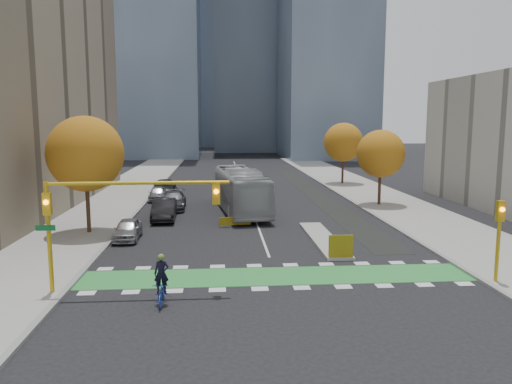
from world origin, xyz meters
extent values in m
plane|color=black|center=(0.00, 0.00, 0.00)|extent=(300.00, 300.00, 0.00)
cube|color=gray|center=(-13.50, 20.00, 0.07)|extent=(7.00, 120.00, 0.15)
cube|color=gray|center=(13.50, 20.00, 0.07)|extent=(7.00, 120.00, 0.15)
cube|color=gray|center=(-10.00, 20.00, 0.07)|extent=(0.30, 120.00, 0.16)
cube|color=gray|center=(10.00, 20.00, 0.07)|extent=(0.30, 120.00, 0.16)
cube|color=#2D8B3B|center=(0.00, 1.50, 0.01)|extent=(20.00, 3.00, 0.01)
cube|color=silver|center=(0.00, 40.00, 0.01)|extent=(0.15, 70.00, 0.01)
cube|color=black|center=(7.50, 30.00, 0.01)|extent=(2.50, 50.00, 0.01)
cube|color=gray|center=(4.00, 9.00, 0.08)|extent=(1.60, 10.00, 0.16)
cube|color=yellow|center=(4.00, 4.20, 0.80)|extent=(1.40, 0.12, 1.30)
cube|color=#47566B|center=(20.00, 85.00, 30.00)|extent=(18.00, 24.00, 60.00)
cube|color=#47566B|center=(-4.00, 140.00, 40.00)|extent=(26.00, 26.00, 80.00)
cylinder|color=#332114|center=(-12.00, 12.00, 2.62)|extent=(0.28, 0.28, 5.25)
sphere|color=#955212|center=(-12.00, 12.00, 5.62)|extent=(5.20, 5.20, 5.20)
cylinder|color=#332114|center=(12.00, 22.00, 2.27)|extent=(0.28, 0.28, 4.55)
sphere|color=#955212|center=(12.00, 22.00, 4.88)|extent=(4.40, 4.40, 4.40)
cylinder|color=#332114|center=(12.50, 38.00, 2.45)|extent=(0.28, 0.28, 4.90)
sphere|color=#955212|center=(12.50, 38.00, 5.25)|extent=(4.80, 4.80, 4.80)
cylinder|color=#BF9914|center=(-10.50, -0.50, 2.60)|extent=(0.20, 0.20, 5.20)
cylinder|color=#BF9914|center=(-6.50, -0.50, 5.10)|extent=(8.20, 0.16, 0.16)
cube|color=#BF9914|center=(-10.50, -0.50, 4.20)|extent=(0.35, 0.28, 1.00)
sphere|color=orange|center=(-10.50, -0.68, 4.30)|extent=(0.22, 0.22, 0.22)
cube|color=#BF9914|center=(-3.00, -0.50, 4.60)|extent=(0.35, 0.28, 1.00)
sphere|color=orange|center=(-3.00, -0.68, 4.70)|extent=(0.22, 0.22, 0.22)
cube|color=#0C5926|center=(-10.50, -0.90, 3.20)|extent=(0.85, 0.04, 0.25)
cylinder|color=#BF9914|center=(10.50, -0.50, 2.00)|extent=(0.18, 0.18, 4.00)
cube|color=#BF9914|center=(10.50, -0.50, 3.60)|extent=(0.35, 0.28, 1.00)
sphere|color=orange|center=(10.50, -0.68, 3.70)|extent=(0.22, 0.22, 0.22)
imported|color=navy|center=(-5.38, -2.04, 0.51)|extent=(0.69, 1.94, 1.02)
imported|color=black|center=(-5.38, -2.04, 1.37)|extent=(0.63, 0.42, 1.73)
sphere|color=#597F2D|center=(-5.38, -2.04, 2.09)|extent=(0.29, 0.29, 0.29)
imported|color=#9CA0A3|center=(-1.01, 20.00, 1.87)|extent=(4.62, 13.72, 3.75)
imported|color=#A1A0A6|center=(-9.00, 10.14, 0.69)|extent=(1.69, 4.08, 1.38)
imported|color=black|center=(-7.29, 16.66, 0.84)|extent=(1.99, 5.19, 1.69)
imported|color=#444548|center=(-7.00, 21.66, 0.77)|extent=(2.30, 5.37, 1.54)
imported|color=black|center=(-8.81, 31.66, 0.75)|extent=(3.06, 5.62, 1.49)
imported|color=#A1A1A6|center=(-9.00, 26.66, 0.71)|extent=(1.82, 4.22, 1.42)
camera|label=1|loc=(-2.85, -22.96, 7.85)|focal=35.00mm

